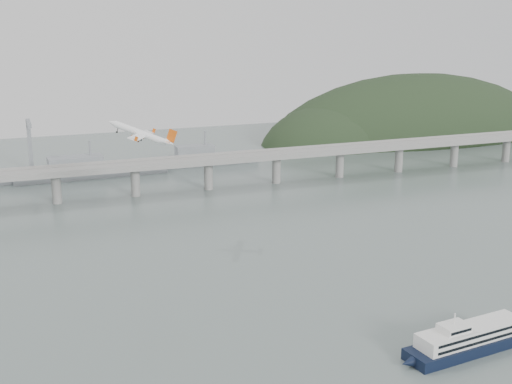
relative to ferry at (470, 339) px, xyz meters
name	(u,v)px	position (x,y,z in m)	size (l,w,h in m)	color
ground	(303,309)	(-41.55, 52.84, -4.40)	(900.00, 900.00, 0.00)	slate
bridge	(178,166)	(-42.70, 252.84, 13.25)	(800.00, 22.00, 23.90)	gray
headland	(425,153)	(243.63, 384.59, -23.74)	(365.00, 155.00, 156.00)	black
ferry	(470,339)	(0.00, 0.00, 0.00)	(85.87, 21.78, 16.21)	black
airliner	(142,134)	(-85.42, 153.12, 54.43)	(32.49, 31.03, 14.23)	white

